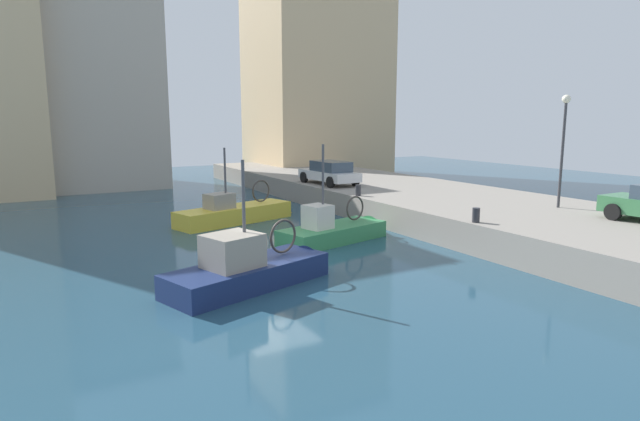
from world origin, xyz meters
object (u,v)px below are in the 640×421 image
mooring_bollard_mid (476,215)px  parked_car_white (330,172)px  fishing_boat_navy (256,279)px  quay_streetlamp (564,132)px  fishing_boat_yellow (240,220)px  fishing_boat_green (339,238)px  mooring_bollard_north (358,190)px

mooring_bollard_mid → parked_car_white: bearing=85.0°
fishing_boat_navy → quay_streetlamp: bearing=0.7°
fishing_boat_yellow → quay_streetlamp: bearing=-40.8°
fishing_boat_navy → fishing_boat_green: fishing_boat_green is taller
fishing_boat_navy → fishing_boat_green: (5.35, 3.91, -0.06)m
parked_car_white → mooring_bollard_north: parked_car_white is taller
fishing_boat_yellow → mooring_bollard_north: 6.11m
fishing_boat_navy → mooring_bollard_mid: bearing=-3.5°
fishing_boat_navy → mooring_bollard_north: (8.65, 7.47, 1.31)m
mooring_bollard_mid → mooring_bollard_north: (0.00, 8.00, 0.00)m
mooring_bollard_mid → fishing_boat_navy: bearing=176.5°
fishing_boat_green → mooring_bollard_mid: size_ratio=10.60×
mooring_bollard_north → quay_streetlamp: size_ratio=0.11×
fishing_boat_green → mooring_bollard_north: bearing=47.1°
fishing_boat_green → parked_car_white: (4.42, 8.33, 1.80)m
parked_car_white → quay_streetlamp: (4.54, -12.06, 2.55)m
fishing_boat_yellow → mooring_bollard_mid: bearing=-62.0°
fishing_boat_navy → quay_streetlamp: 14.94m
fishing_boat_green → fishing_boat_yellow: size_ratio=0.83×
fishing_boat_navy → mooring_bollard_mid: size_ratio=11.38×
fishing_boat_green → parked_car_white: bearing=62.1°
fishing_boat_yellow → mooring_bollard_north: (5.48, -2.32, 1.38)m
fishing_boat_yellow → mooring_bollard_mid: 11.76m
fishing_boat_navy → fishing_boat_yellow: bearing=72.0°
parked_car_white → fishing_boat_green: bearing=-117.9°
fishing_boat_navy → mooring_bollard_mid: (8.65, -0.53, 1.31)m
parked_car_white → quay_streetlamp: size_ratio=0.92×
fishing_boat_navy → mooring_bollard_north: bearing=40.8°
fishing_boat_navy → mooring_bollard_north: size_ratio=11.38×
fishing_boat_yellow → parked_car_white: (6.59, 2.45, 1.81)m
fishing_boat_green → parked_car_white: size_ratio=1.31×
fishing_boat_navy → fishing_boat_yellow: (3.18, 9.79, -0.07)m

